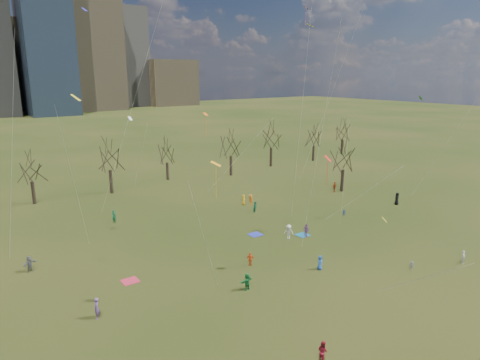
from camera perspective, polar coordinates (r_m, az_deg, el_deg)
ground at (r=46.88m, az=8.71°, el=-11.27°), size 500.00×500.00×0.00m
bare_tree_row at (r=74.90m, az=-11.34°, el=3.16°), size 113.04×29.80×9.50m
blanket_teal at (r=55.15m, az=8.35°, el=-7.27°), size 1.60×1.50×0.03m
blanket_navy at (r=54.78m, az=2.08°, el=-7.27°), size 1.60×1.50×0.03m
blanket_crimson at (r=44.66m, az=-14.43°, el=-12.90°), size 1.60×1.50×0.03m
person_0 at (r=46.07m, az=10.63°, el=-10.78°), size 0.85×0.66×1.54m
person_1 at (r=52.45m, az=27.63°, el=-9.10°), size 0.60×0.46×1.48m
person_2 at (r=33.13m, az=10.97°, el=-21.49°), size 0.63×0.80×1.61m
person_3 at (r=48.74m, az=21.92°, el=-10.55°), size 0.64×0.71×0.95m
person_4 at (r=46.17m, az=1.40°, el=-10.49°), size 0.91×0.87×1.51m
person_5 at (r=41.42m, az=0.95°, el=-13.39°), size 1.63×0.77×1.69m
person_6 at (r=70.88m, az=20.19°, el=-2.35°), size 1.12×1.05×1.92m
person_7 at (r=39.00m, az=-18.58°, el=-15.90°), size 0.64×0.78×1.86m
person_8 at (r=63.27m, az=13.71°, el=-4.26°), size 0.59×0.58×0.96m
person_9 at (r=53.59m, az=6.51°, el=-6.85°), size 1.27×1.29×1.78m
person_10 at (r=75.39m, az=12.50°, el=-0.88°), size 1.15×0.66×1.84m
person_11 at (r=49.81m, az=-26.24°, el=-9.99°), size 1.66×1.16×1.73m
person_12 at (r=66.50m, az=0.47°, el=-2.65°), size 0.82×0.94×1.61m
person_13 at (r=61.11m, az=-16.46°, el=-4.67°), size 0.72×0.80×1.83m
person_14 at (r=63.10m, az=2.08°, el=-3.59°), size 0.93×0.82×1.63m
person_15 at (r=66.68m, az=1.42°, el=-2.61°), size 0.77×1.14×1.62m
person_16 at (r=54.48m, az=8.84°, el=-6.64°), size 0.44×0.99×1.66m
kites_airborne at (r=51.10m, az=1.36°, el=5.66°), size 68.32×55.78×30.31m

